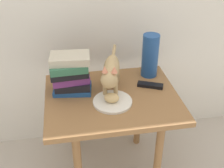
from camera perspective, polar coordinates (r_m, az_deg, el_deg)
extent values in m
cube|color=olive|center=(1.61, 0.00, -2.87)|extent=(0.74, 0.60, 0.03)
cylinder|color=olive|center=(1.68, 9.16, -14.78)|extent=(0.04, 0.04, 0.57)
cylinder|color=olive|center=(1.95, -7.70, -6.94)|extent=(0.04, 0.04, 0.57)
cylinder|color=olive|center=(2.00, 5.27, -5.59)|extent=(0.04, 0.04, 0.57)
cylinder|color=silver|center=(1.54, 0.10, -3.56)|extent=(0.21, 0.21, 0.01)
ellipsoid|color=#E0BC7A|center=(1.52, -0.08, -2.78)|extent=(0.10, 0.08, 0.05)
cylinder|color=tan|center=(1.57, 0.75, -1.03)|extent=(0.02, 0.02, 0.10)
cylinder|color=tan|center=(1.57, -1.43, -0.94)|extent=(0.02, 0.02, 0.10)
cylinder|color=tan|center=(1.70, 1.10, 1.91)|extent=(0.02, 0.02, 0.10)
cylinder|color=tan|center=(1.71, -0.92, 1.98)|extent=(0.02, 0.02, 0.10)
ellipsoid|color=tan|center=(1.60, -0.11, 3.17)|extent=(0.15, 0.27, 0.11)
sphere|color=tan|center=(1.46, -0.57, 0.80)|extent=(0.09, 0.09, 0.09)
cone|color=#DD8460|center=(1.43, 0.30, 2.91)|extent=(0.03, 0.03, 0.03)
cone|color=#DD8460|center=(1.43, -1.46, 2.98)|extent=(0.03, 0.03, 0.03)
cylinder|color=tan|center=(1.77, 0.40, 6.60)|extent=(0.06, 0.16, 0.02)
cube|color=#1E4C8C|center=(1.65, -7.88, -0.98)|extent=(0.23, 0.16, 0.03)
cube|color=black|center=(1.63, -7.87, 0.13)|extent=(0.21, 0.16, 0.04)
cube|color=#72337A|center=(1.62, -8.37, 1.44)|extent=(0.21, 0.16, 0.04)
cube|color=black|center=(1.59, -8.74, 2.56)|extent=(0.21, 0.16, 0.04)
cube|color=#336B4C|center=(1.57, -8.74, 3.59)|extent=(0.21, 0.15, 0.04)
cube|color=#BCB299|center=(1.55, -8.45, 5.07)|extent=(0.22, 0.15, 0.04)
cylinder|color=navy|center=(1.75, 7.64, 5.65)|extent=(0.10, 0.10, 0.27)
cube|color=black|center=(1.69, 7.67, -0.24)|extent=(0.16, 0.10, 0.02)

